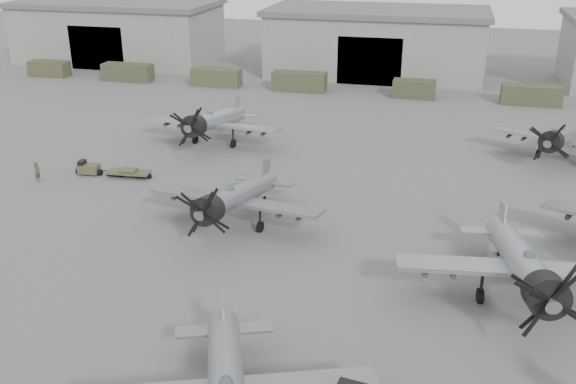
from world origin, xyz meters
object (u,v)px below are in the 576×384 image
aircraft_far_0 (213,122)px  tug_trailer (104,170)px  ground_crew (37,172)px  aircraft_mid_1 (234,198)px  aircraft_far_1 (562,138)px  aircraft_mid_2 (524,266)px

aircraft_far_0 → tug_trailer: 11.27m
aircraft_far_0 → tug_trailer: size_ratio=2.11×
tug_trailer → ground_crew: ground_crew is taller
aircraft_mid_1 → ground_crew: (-17.86, 4.30, -1.36)m
tug_trailer → aircraft_far_0: bearing=53.2°
aircraft_far_0 → aircraft_far_1: bearing=9.7°
aircraft_mid_1 → aircraft_mid_2: aircraft_mid_2 is taller
aircraft_far_1 → ground_crew: aircraft_far_1 is taller
ground_crew → aircraft_far_1: bearing=-74.4°
aircraft_mid_2 → ground_crew: aircraft_mid_2 is taller
aircraft_far_0 → ground_crew: bearing=-127.3°
aircraft_mid_2 → tug_trailer: aircraft_mid_2 is taller
aircraft_far_0 → aircraft_mid_2: bearing=-36.3°
aircraft_mid_1 → aircraft_far_0: aircraft_far_0 is taller
aircraft_far_0 → aircraft_mid_1: bearing=-61.1°
aircraft_far_0 → ground_crew: aircraft_far_0 is taller
aircraft_mid_1 → aircraft_mid_2: (17.80, -5.42, 0.24)m
aircraft_far_1 → aircraft_mid_2: bearing=-79.2°
aircraft_mid_2 → tug_trailer: (-31.23, 12.18, -1.97)m
aircraft_mid_2 → aircraft_far_1: (5.17, 24.46, -0.26)m
aircraft_far_0 → aircraft_far_1: (30.37, 2.94, -0.14)m
ground_crew → tug_trailer: bearing=-65.2°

